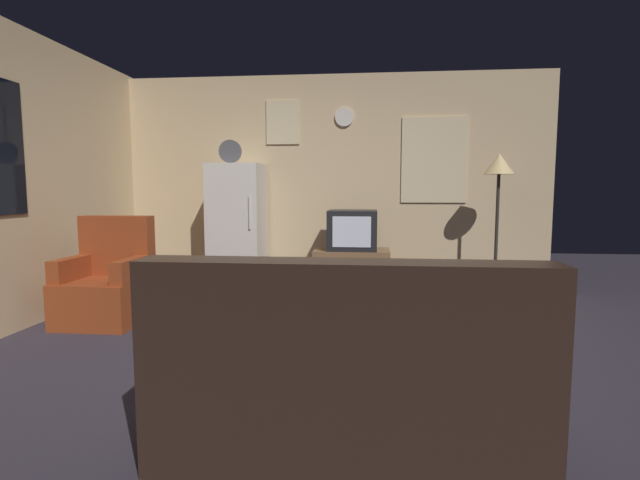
# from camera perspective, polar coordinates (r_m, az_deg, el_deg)

# --- Properties ---
(ground_plane) EXTENTS (12.00, 12.00, 0.00)m
(ground_plane) POSITION_cam_1_polar(r_m,az_deg,el_deg) (3.61, -1.94, -13.44)
(ground_plane) COLOR #2D2833
(wall_with_art) EXTENTS (5.20, 0.12, 2.57)m
(wall_with_art) POSITION_cam_1_polar(r_m,az_deg,el_deg) (5.84, 1.37, 6.87)
(wall_with_art) COLOR #D1B284
(wall_with_art) RESTS_ON ground_plane
(fridge) EXTENTS (0.60, 0.62, 1.77)m
(fridge) POSITION_cam_1_polar(r_m,az_deg,el_deg) (5.66, -9.83, 1.39)
(fridge) COLOR silver
(fridge) RESTS_ON ground_plane
(tv_stand) EXTENTS (0.84, 0.53, 0.54)m
(tv_stand) POSITION_cam_1_polar(r_m,az_deg,el_deg) (5.39, 3.81, -3.97)
(tv_stand) COLOR brown
(tv_stand) RESTS_ON ground_plane
(crt_tv) EXTENTS (0.54, 0.51, 0.44)m
(crt_tv) POSITION_cam_1_polar(r_m,az_deg,el_deg) (5.33, 3.91, 1.21)
(crt_tv) COLOR black
(crt_tv) RESTS_ON tv_stand
(standing_lamp) EXTENTS (0.32, 0.32, 1.59)m
(standing_lamp) POSITION_cam_1_polar(r_m,az_deg,el_deg) (5.48, 20.64, 7.26)
(standing_lamp) COLOR #332D28
(standing_lamp) RESTS_ON ground_plane
(coffee_table) EXTENTS (0.72, 0.72, 0.44)m
(coffee_table) POSITION_cam_1_polar(r_m,az_deg,el_deg) (3.67, -4.68, -9.55)
(coffee_table) COLOR brown
(coffee_table) RESTS_ON ground_plane
(wine_glass) EXTENTS (0.05, 0.05, 0.15)m
(wine_glass) POSITION_cam_1_polar(r_m,az_deg,el_deg) (3.72, -3.99, -4.70)
(wine_glass) COLOR silver
(wine_glass) RESTS_ON coffee_table
(mug_ceramic_white) EXTENTS (0.08, 0.08, 0.09)m
(mug_ceramic_white) POSITION_cam_1_polar(r_m,az_deg,el_deg) (3.79, -5.24, -4.97)
(mug_ceramic_white) COLOR silver
(mug_ceramic_white) RESTS_ON coffee_table
(mug_ceramic_tan) EXTENTS (0.08, 0.08, 0.09)m
(mug_ceramic_tan) POSITION_cam_1_polar(r_m,az_deg,el_deg) (3.58, -5.82, -5.64)
(mug_ceramic_tan) COLOR tan
(mug_ceramic_tan) RESTS_ON coffee_table
(remote_control) EXTENTS (0.15, 0.11, 0.02)m
(remote_control) POSITION_cam_1_polar(r_m,az_deg,el_deg) (3.60, -3.85, -6.10)
(remote_control) COLOR black
(remote_control) RESTS_ON coffee_table
(armchair) EXTENTS (0.68, 0.68, 0.96)m
(armchair) POSITION_cam_1_polar(r_m,az_deg,el_deg) (4.78, -24.13, -4.94)
(armchair) COLOR maroon
(armchair) RESTS_ON ground_plane
(couch) EXTENTS (1.70, 0.80, 0.92)m
(couch) POSITION_cam_1_polar(r_m,az_deg,el_deg) (2.29, 3.15, -16.87)
(couch) COLOR black
(couch) RESTS_ON ground_plane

